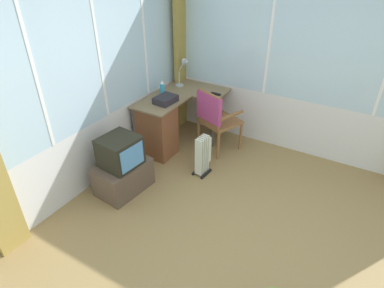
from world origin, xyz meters
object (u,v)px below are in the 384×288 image
(tv_remote, at_px, (216,94))
(paper_tray, at_px, (166,99))
(desk, at_px, (160,126))
(wooden_armchair, at_px, (214,115))
(tv_on_stand, at_px, (122,168))
(space_heater, at_px, (203,155))
(spray_bottle, at_px, (162,87))
(desk_lamp, at_px, (185,67))

(tv_remote, bearing_deg, paper_tray, 142.87)
(desk, xyz_separation_m, wooden_armchair, (0.40, -0.64, 0.17))
(tv_on_stand, relative_size, space_heater, 1.33)
(tv_remote, distance_m, wooden_armchair, 0.34)
(spray_bottle, relative_size, space_heater, 0.39)
(tv_remote, distance_m, space_heater, 0.98)
(tv_remote, relative_size, wooden_armchair, 0.16)
(paper_tray, bearing_deg, tv_remote, -38.24)
(spray_bottle, xyz_separation_m, wooden_armchair, (0.11, -0.78, -0.28))
(spray_bottle, relative_size, wooden_armchair, 0.23)
(desk_lamp, bearing_deg, desk, -176.17)
(desk_lamp, height_order, tv_on_stand, desk_lamp)
(paper_tray, height_order, wooden_armchair, wooden_armchair)
(paper_tray, bearing_deg, space_heater, -107.36)
(wooden_armchair, height_order, space_heater, wooden_armchair)
(space_heater, bearing_deg, desk, 79.29)
(wooden_armchair, height_order, tv_on_stand, wooden_armchair)
(desk_lamp, distance_m, wooden_armchair, 0.90)
(desk, xyz_separation_m, spray_bottle, (0.29, 0.14, 0.45))
(spray_bottle, bearing_deg, paper_tray, -137.14)
(tv_on_stand, bearing_deg, desk, 6.77)
(desk, xyz_separation_m, paper_tray, (0.08, -0.07, 0.39))
(tv_remote, bearing_deg, space_heater, -161.61)
(tv_remote, bearing_deg, spray_bottle, 120.29)
(desk, relative_size, spray_bottle, 5.98)
(spray_bottle, xyz_separation_m, space_heater, (-0.44, -0.92, -0.59))
(spray_bottle, bearing_deg, desk_lamp, -10.27)
(tv_remote, bearing_deg, wooden_armchair, -155.93)
(wooden_armchair, xyz_separation_m, tv_on_stand, (-1.35, 0.53, -0.26))
(spray_bottle, bearing_deg, wooden_armchair, -82.07)
(tv_remote, xyz_separation_m, paper_tray, (-0.59, 0.46, 0.03))
(space_heater, bearing_deg, paper_tray, 72.64)
(paper_tray, bearing_deg, tv_on_stand, -177.36)
(desk, xyz_separation_m, tv_remote, (0.67, -0.53, 0.36))
(spray_bottle, distance_m, paper_tray, 0.30)
(desk_lamp, bearing_deg, tv_remote, -99.76)
(desk_lamp, bearing_deg, wooden_armchair, -117.69)
(tv_remote, bearing_deg, desk, 142.62)
(tv_remote, xyz_separation_m, space_heater, (-0.81, -0.25, -0.49))
(paper_tray, xyz_separation_m, tv_on_stand, (-1.02, -0.05, -0.48))
(desk, distance_m, tv_on_stand, 0.95)
(desk_lamp, height_order, space_heater, desk_lamp)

